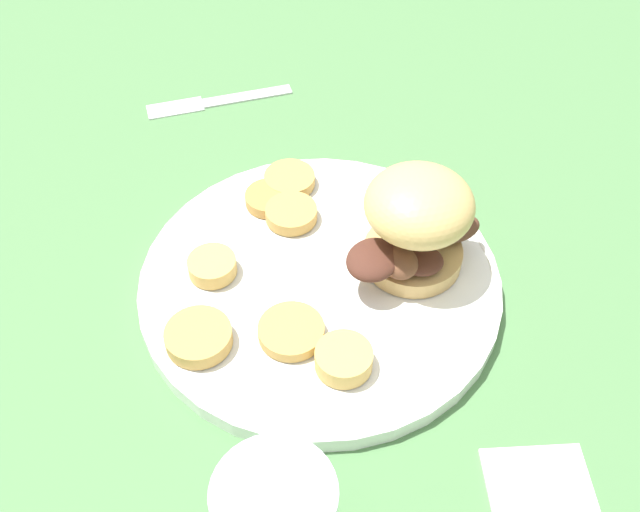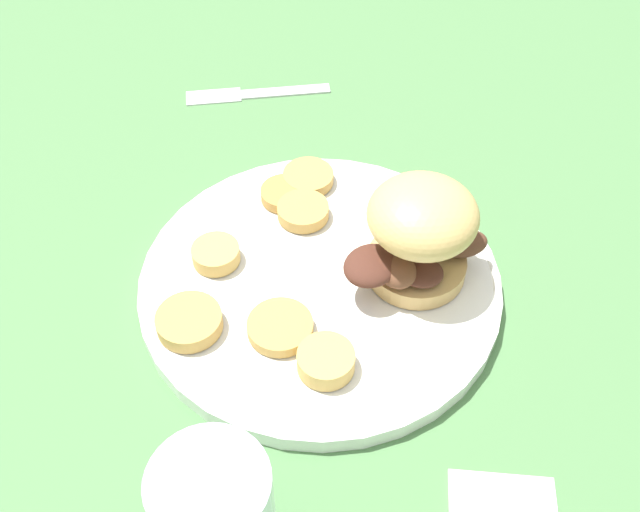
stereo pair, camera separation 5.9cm
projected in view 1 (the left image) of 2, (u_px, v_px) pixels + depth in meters
ground_plane at (320, 290)px, 0.62m from camera, size 4.00×4.00×0.00m
dinner_plate at (320, 282)px, 0.62m from camera, size 0.30×0.30×0.02m
sandwich at (416, 223)px, 0.59m from camera, size 0.13×0.09×0.09m
potato_round_0 at (290, 179)px, 0.68m from camera, size 0.05×0.05×0.01m
potato_round_1 at (212, 266)px, 0.61m from camera, size 0.04×0.04×0.01m
potato_round_2 at (291, 331)px, 0.57m from camera, size 0.05×0.05×0.01m
potato_round_3 at (344, 359)px, 0.55m from camera, size 0.04×0.04×0.02m
potato_round_4 at (291, 213)px, 0.65m from camera, size 0.05×0.05×0.01m
potato_round_5 at (199, 337)px, 0.56m from camera, size 0.05×0.05×0.01m
potato_round_6 at (269, 198)px, 0.67m from camera, size 0.04×0.04×0.01m
fork at (215, 101)px, 0.79m from camera, size 0.16×0.06×0.00m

